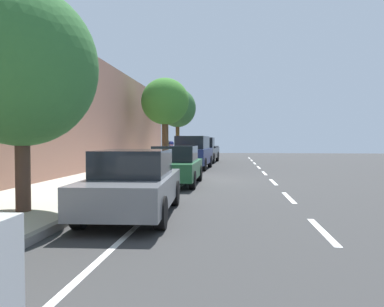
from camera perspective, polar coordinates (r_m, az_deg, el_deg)
The scene contains 17 objects.
ground at distance 15.99m, azimuth 0.46°, elevation -4.22°, with size 70.33×70.33×0.00m, color #333333.
sidewalk at distance 16.78m, azimuth -12.52°, elevation -3.71°, with size 3.74×43.96×0.15m, color #B5B09F.
curb_edge at distance 16.27m, azimuth -5.97°, elevation -3.85°, with size 0.16×43.96×0.15m, color gray.
lane_stripe_centre at distance 15.89m, azimuth 12.34°, elevation -4.29°, with size 0.14×44.20×0.01m.
lane_stripe_bike_edge at distance 16.03m, azimuth -0.81°, elevation -4.19°, with size 0.12×43.96×0.01m, color white.
building_facade at distance 17.54m, azimuth -19.22°, elevation 6.44°, with size 0.50×43.96×6.25m, color tan.
parked_pickup_black_nearest at distance 29.30m, azimuth 1.81°, elevation 0.40°, with size 2.27×5.41×1.95m.
parked_suv_dark_blue_second at distance 22.59m, azimuth 0.14°, elevation 0.22°, with size 2.16×4.79×1.99m.
parked_sedan_green_mid at distance 14.73m, azimuth -2.49°, elevation -1.83°, with size 1.85×4.41×1.52m.
parked_sedan_grey_far at distance 8.78m, azimuth -8.87°, elevation -4.49°, with size 2.01×4.48×1.52m.
bicycle_at_curb at distance 18.93m, azimuth -2.82°, elevation -2.15°, with size 1.69×0.48×0.73m.
cyclist_with_backpack at distance 19.37m, azimuth -3.27°, elevation -0.04°, with size 0.45×0.62×1.71m.
street_tree_near_cyclist at distance 32.49m, azimuth -2.23°, elevation 6.94°, with size 3.18×3.18×6.07m.
street_tree_mid_block at distance 26.48m, azimuth -4.14°, elevation 7.85°, with size 3.35×3.35×5.96m.
street_tree_far_end at distance 9.29m, azimuth -24.69°, elevation 11.96°, with size 3.36×3.36×5.01m.
pedestrian_on_phone at distance 30.74m, azimuth -3.67°, elevation 0.75°, with size 0.58×0.36×1.59m.
fire_hydrant at distance 21.19m, azimuth -4.31°, elevation -1.12°, with size 0.22×0.22×0.84m.
Camera 1 is at (-1.55, 15.82, 1.75)m, focal length 34.85 mm.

